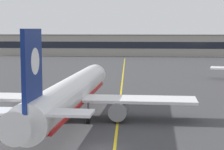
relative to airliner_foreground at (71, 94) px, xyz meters
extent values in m
plane|color=#3D3D3F|center=(5.31, -12.65, -3.37)|extent=(400.00, 400.00, 0.00)
cube|color=yellow|center=(5.31, 17.35, -3.37)|extent=(8.23, 179.84, 0.01)
cylinder|color=white|center=(0.00, 0.15, 0.13)|extent=(4.84, 36.09, 3.80)
cone|color=white|center=(0.56, 19.44, 0.13)|extent=(3.68, 2.70, 3.61)
cone|color=white|center=(-0.56, -19.25, 0.53)|extent=(2.93, 2.88, 2.85)
cube|color=red|center=(0.00, 0.15, -0.91)|extent=(4.68, 33.21, 0.44)
cube|color=black|center=(0.51, 17.54, 0.80)|extent=(2.88, 1.18, 0.60)
cube|color=white|center=(0.02, 0.75, -0.72)|extent=(32.13, 5.72, 0.36)
cylinder|color=gray|center=(-6.20, -0.07, -1.94)|extent=(2.40, 3.66, 2.30)
cylinder|color=black|center=(-6.15, 1.78, -1.94)|extent=(1.96, 0.24, 1.95)
cylinder|color=gray|center=(6.19, -0.43, -1.94)|extent=(2.40, 3.66, 2.30)
cylinder|color=black|center=(6.24, 1.42, -1.94)|extent=(1.96, 0.24, 1.95)
cube|color=navy|center=(-0.45, -15.65, 4.68)|extent=(0.54, 4.81, 7.20)
cylinder|color=white|center=(-0.44, -15.35, 5.40)|extent=(0.51, 2.41, 2.40)
cube|color=white|center=(-0.47, -16.25, 0.99)|extent=(11.08, 3.12, 0.24)
cylinder|color=#4C4C51|center=(0.42, 14.64, -1.89)|extent=(0.24, 0.24, 1.60)
cylinder|color=black|center=(0.42, 14.64, -2.92)|extent=(0.43, 0.91, 0.90)
cylinder|color=#4C4C51|center=(-2.65, -1.78, -1.59)|extent=(0.24, 0.24, 1.60)
cylinder|color=black|center=(-2.65, -1.78, -2.72)|extent=(0.44, 1.31, 1.30)
cylinder|color=#4C4C51|center=(2.55, -1.93, -1.59)|extent=(0.24, 0.24, 1.60)
cylinder|color=black|center=(2.55, -1.93, -2.72)|extent=(0.44, 1.31, 1.30)
cone|color=orange|center=(0.29, 15.25, -3.09)|extent=(0.36, 0.36, 0.55)
cylinder|color=white|center=(0.29, 15.25, -3.07)|extent=(0.23, 0.23, 0.07)
cube|color=orange|center=(0.29, 15.25, -3.35)|extent=(0.44, 0.44, 0.03)
cube|color=#9E998E|center=(2.58, 125.12, 1.04)|extent=(123.92, 12.00, 8.82)
cube|color=black|center=(2.58, 119.07, 1.44)|extent=(118.96, 0.12, 2.80)
cube|color=slate|center=(2.58, 125.12, 5.66)|extent=(124.32, 12.40, 0.40)
camera|label=1|loc=(9.56, -50.29, 8.27)|focal=64.51mm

